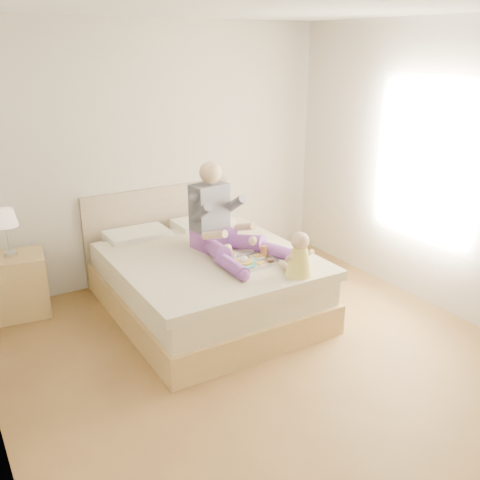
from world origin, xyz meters
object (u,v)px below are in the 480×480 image
nightstand (20,285)px  adult (221,225)px  bed (201,277)px  tray (252,260)px  baby (299,258)px

nightstand → adult: (1.70, -0.89, 0.56)m
bed → adult: (0.16, -0.12, 0.54)m
nightstand → adult: 2.00m
tray → baby: 0.48m
nightstand → tray: bearing=-27.8°
nightstand → tray: size_ratio=1.40×
adult → tray: adult is taller
adult → nightstand: bearing=143.2°
nightstand → tray: tray is taller
baby → adult: bearing=108.6°
adult → baby: 0.89m
adult → tray: size_ratio=2.51×
tray → nightstand: bearing=140.8°
bed → baby: bearing=-65.8°
tray → baby: (0.20, -0.42, 0.13)m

